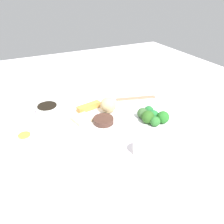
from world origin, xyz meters
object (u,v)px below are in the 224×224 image
(main_plate, at_px, (95,117))
(sauce_ramekin_hot_mustard, at_px, (25,138))
(soy_sauce_bowl, at_px, (48,109))
(chopsticks_pair, at_px, (136,98))
(teacup, at_px, (141,148))
(broccoli_plate, at_px, (153,121))

(main_plate, height_order, sauce_ramekin_hot_mustard, sauce_ramekin_hot_mustard)
(soy_sauce_bowl, bearing_deg, chopsticks_pair, 82.53)
(teacup, bearing_deg, broccoli_plate, 133.74)
(teacup, height_order, chopsticks_pair, teacup)
(main_plate, distance_m, sauce_ramekin_hot_mustard, 0.30)
(main_plate, relative_size, sauce_ramekin_hot_mustard, 4.56)
(main_plate, xyz_separation_m, broccoli_plate, (0.13, 0.21, -0.00))
(main_plate, bearing_deg, soy_sauce_bowl, -129.37)
(sauce_ramekin_hot_mustard, relative_size, teacup, 0.99)
(broccoli_plate, height_order, sauce_ramekin_hot_mustard, sauce_ramekin_hot_mustard)
(broccoli_plate, bearing_deg, main_plate, -121.79)
(broccoli_plate, distance_m, soy_sauce_bowl, 0.48)
(soy_sauce_bowl, bearing_deg, main_plate, 50.63)
(teacup, relative_size, chopsticks_pair, 0.27)
(broccoli_plate, distance_m, teacup, 0.22)
(sauce_ramekin_hot_mustard, bearing_deg, chopsticks_pair, 101.01)
(main_plate, xyz_separation_m, teacup, (0.28, 0.06, 0.02))
(sauce_ramekin_hot_mustard, height_order, chopsticks_pair, sauce_ramekin_hot_mustard)
(broccoli_plate, relative_size, soy_sauce_bowl, 1.92)
(chopsticks_pair, bearing_deg, broccoli_plate, -12.72)
(teacup, bearing_deg, sauce_ramekin_hot_mustard, -125.97)
(chopsticks_pair, bearing_deg, teacup, -29.10)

